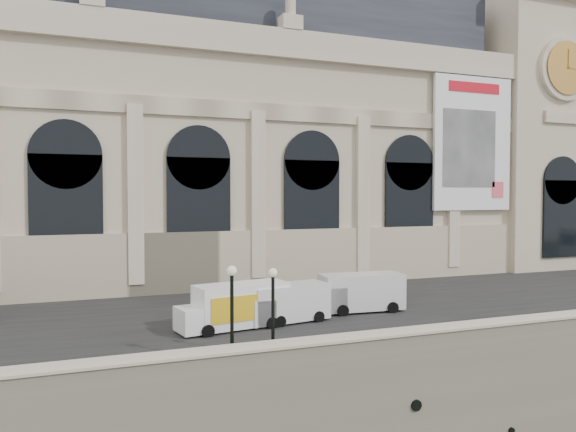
{
  "coord_description": "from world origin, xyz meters",
  "views": [
    {
      "loc": [
        -13.79,
        -23.11,
        13.95
      ],
      "look_at": [
        3.82,
        22.0,
        12.15
      ],
      "focal_mm": 35.0,
      "sensor_mm": 36.0,
      "label": 1
    }
  ],
  "objects_px": {
    "box_truck": "(236,307)",
    "lamp_left": "(232,315)",
    "lamp_right": "(273,313)",
    "van_c": "(356,293)",
    "van_b": "(283,304)"
  },
  "relations": [
    {
      "from": "box_truck",
      "to": "lamp_left",
      "type": "bearing_deg",
      "value": -107.38
    },
    {
      "from": "lamp_left",
      "to": "lamp_right",
      "type": "distance_m",
      "value": 2.15
    },
    {
      "from": "van_c",
      "to": "lamp_left",
      "type": "relative_size",
      "value": 1.29
    },
    {
      "from": "box_truck",
      "to": "lamp_right",
      "type": "relative_size",
      "value": 1.57
    },
    {
      "from": "van_b",
      "to": "lamp_left",
      "type": "xyz_separation_m",
      "value": [
        -5.2,
        -6.98,
        1.09
      ]
    },
    {
      "from": "lamp_right",
      "to": "lamp_left",
      "type": "bearing_deg",
      "value": -173.75
    },
    {
      "from": "van_c",
      "to": "box_truck",
      "type": "height_order",
      "value": "box_truck"
    },
    {
      "from": "van_b",
      "to": "lamp_right",
      "type": "distance_m",
      "value": 7.47
    },
    {
      "from": "box_truck",
      "to": "lamp_right",
      "type": "bearing_deg",
      "value": -89.39
    },
    {
      "from": "van_c",
      "to": "box_truck",
      "type": "xyz_separation_m",
      "value": [
        -8.98,
        -1.68,
        0.02
      ]
    },
    {
      "from": "van_b",
      "to": "lamp_right",
      "type": "xyz_separation_m",
      "value": [
        -3.07,
        -6.74,
        0.96
      ]
    },
    {
      "from": "lamp_left",
      "to": "van_b",
      "type": "bearing_deg",
      "value": 53.3
    },
    {
      "from": "van_c",
      "to": "box_truck",
      "type": "bearing_deg",
      "value": -169.4
    },
    {
      "from": "van_b",
      "to": "lamp_left",
      "type": "height_order",
      "value": "lamp_left"
    },
    {
      "from": "van_b",
      "to": "lamp_right",
      "type": "relative_size",
      "value": 1.29
    }
  ]
}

